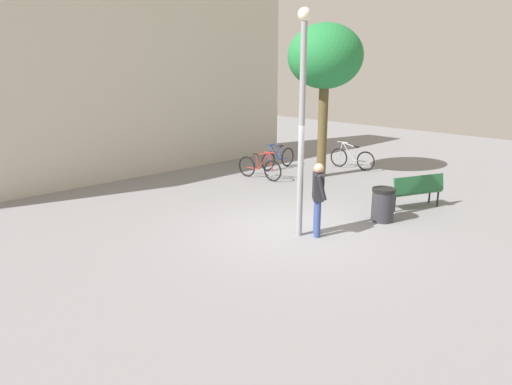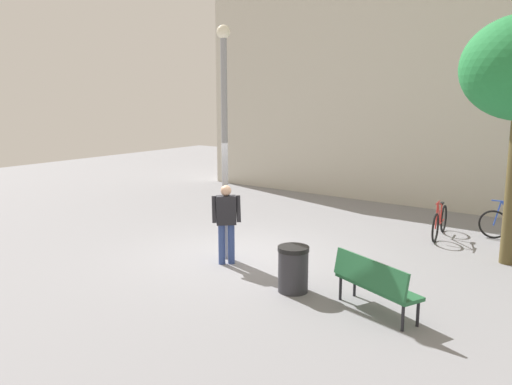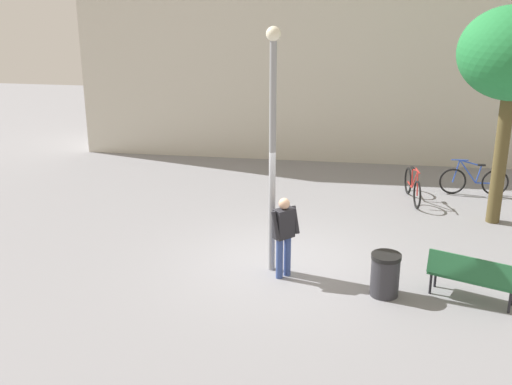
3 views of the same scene
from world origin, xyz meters
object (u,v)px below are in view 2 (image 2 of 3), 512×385
(bicycle_red, at_px, (440,222))
(trash_bin, at_px, (293,269))
(person_by_lamppost, at_px, (226,219))
(lamppost, at_px, (224,127))
(park_bench, at_px, (374,281))

(bicycle_red, xyz_separation_m, trash_bin, (-0.91, -5.25, 0.04))
(person_by_lamppost, bearing_deg, bicycle_red, 58.91)
(lamppost, height_order, bicycle_red, lamppost)
(park_bench, bearing_deg, trash_bin, 178.67)
(park_bench, relative_size, bicycle_red, 0.92)
(bicycle_red, distance_m, trash_bin, 5.33)
(bicycle_red, height_order, trash_bin, bicycle_red)
(lamppost, distance_m, bicycle_red, 5.99)
(lamppost, relative_size, bicycle_red, 2.71)
(person_by_lamppost, bearing_deg, lamppost, 132.64)
(lamppost, height_order, park_bench, lamppost)
(lamppost, bearing_deg, trash_bin, -19.24)
(lamppost, bearing_deg, park_bench, -12.13)
(person_by_lamppost, height_order, park_bench, person_by_lamppost)
(lamppost, relative_size, park_bench, 2.93)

